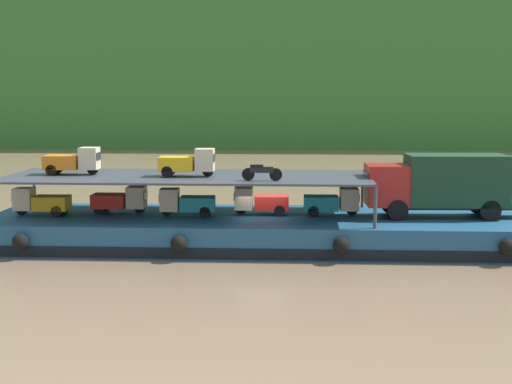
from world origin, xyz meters
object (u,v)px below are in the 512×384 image
Objects in this scene: mini_truck_lower_aft at (120,200)px; mini_truck_lower_bow at (332,202)px; mini_truck_lower_mid at (186,202)px; cargo_barge at (263,231)px; mini_truck_upper_mid at (188,163)px; covered_lorry at (440,183)px; mini_truck_lower_stern at (41,202)px; motorcycle_upper_port at (262,172)px; mini_truck_lower_fore at (260,201)px; mini_truck_upper_stern at (73,161)px.

mini_truck_lower_aft and mini_truck_lower_bow have the same top height.
mini_truck_lower_aft and mini_truck_lower_mid have the same top height.
cargo_barge is 3.76m from mini_truck_lower_bow.
covered_lorry is at bearing 2.16° from mini_truck_upper_mid.
cargo_barge is 11.27m from mini_truck_lower_stern.
cargo_barge is at bearing 2.07° from mini_truck_lower_stern.
motorcycle_upper_port is at bearing -146.92° from mini_truck_lower_bow.
mini_truck_upper_mid is (0.11, -0.06, 2.00)m from mini_truck_lower_mid.
mini_truck_lower_bow is (3.62, -0.03, 0.00)m from mini_truck_lower_fore.
cargo_barge is at bearing 90.15° from motorcycle_upper_port.
covered_lorry reaches higher than mini_truck_lower_bow.
covered_lorry reaches higher than mini_truck_lower_stern.
mini_truck_upper_stern is (-13.10, -0.15, 2.00)m from mini_truck_lower_bow.
motorcycle_upper_port is at bearing -23.09° from mini_truck_upper_mid.
mini_truck_lower_bow is at bearing -0.50° from mini_truck_lower_fore.
mini_truck_lower_bow is (3.45, 0.35, 1.44)m from cargo_barge.
mini_truck_lower_stern is 1.45× the size of motorcycle_upper_port.
mini_truck_lower_bow is at bearing 0.65° from mini_truck_upper_stern.
mini_truck_lower_aft is at bearing 167.98° from mini_truck_upper_mid.
mini_truck_upper_stern reaches higher than mini_truck_lower_mid.
mini_truck_upper_mid is (-3.54, -0.70, 2.00)m from mini_truck_lower_fore.
mini_truck_lower_fore is 2.87m from motorcycle_upper_port.
mini_truck_lower_mid is 2.00m from mini_truck_upper_mid.
mini_truck_lower_stern is 7.35m from mini_truck_lower_mid.
mini_truck_upper_stern is at bearing 21.60° from mini_truck_lower_stern.
mini_truck_lower_fore is (7.17, -0.08, 0.00)m from mini_truck_lower_aft.
mini_truck_upper_stern is at bearing 167.73° from motorcycle_upper_port.
mini_truck_lower_fore is at bearing 4.08° from mini_truck_lower_stern.
mini_truck_upper_stern reaches higher than mini_truck_lower_fore.
mini_truck_lower_aft is 0.99× the size of mini_truck_upper_stern.
covered_lorry is 18.38m from mini_truck_upper_stern.
mini_truck_lower_mid is at bearing 1.13° from mini_truck_lower_stern.
motorcycle_upper_port reaches higher than cargo_barge.
cargo_barge is at bearing 4.84° from mini_truck_upper_mid.
covered_lorry is 2.86× the size of mini_truck_upper_stern.
mini_truck_lower_bow is 1.00× the size of mini_truck_upper_stern.
mini_truck_lower_bow is at bearing 177.87° from covered_lorry.
mini_truck_upper_stern is (-9.64, 0.20, 3.44)m from cargo_barge.
mini_truck_lower_mid is at bearing -176.13° from cargo_barge.
mini_truck_lower_aft is 4.21m from mini_truck_upper_mid.
cargo_barge is 9.88× the size of mini_truck_upper_stern.
mini_truck_upper_mid is at bearing -4.96° from mini_truck_upper_stern.
covered_lorry is 2.87× the size of mini_truck_upper_mid.
mini_truck_lower_stern is at bearing -178.39° from covered_lorry.
covered_lorry is 12.58m from mini_truck_lower_mid.
mini_truck_lower_fore is at bearing 178.53° from covered_lorry.
cargo_barge is 1.50m from mini_truck_lower_fore.
mini_truck_lower_bow is at bearing 2.95° from mini_truck_lower_stern.
motorcycle_upper_port is (9.65, -2.10, -0.26)m from mini_truck_upper_stern.
cargo_barge is 9.04m from covered_lorry.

